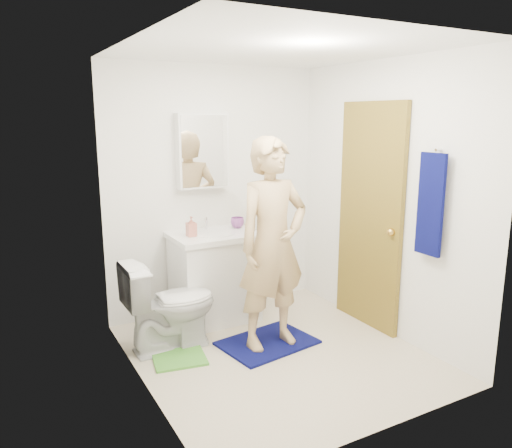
{
  "coord_description": "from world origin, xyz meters",
  "views": [
    {
      "loc": [
        -1.99,
        -3.25,
        1.92
      ],
      "look_at": [
        -0.06,
        0.25,
        1.06
      ],
      "focal_mm": 35.0,
      "sensor_mm": 36.0,
      "label": 1
    }
  ],
  "objects_px": {
    "medicine_cabinet": "(202,151)",
    "towel": "(431,205)",
    "toothbrush_cup": "(237,223)",
    "soap_dispenser": "(191,226)",
    "toilet": "(170,304)",
    "man": "(273,244)",
    "vanity_cabinet": "(214,279)"
  },
  "relations": [
    {
      "from": "medicine_cabinet",
      "to": "towel",
      "type": "height_order",
      "value": "medicine_cabinet"
    },
    {
      "from": "toothbrush_cup",
      "to": "soap_dispenser",
      "type": "bearing_deg",
      "value": -167.91
    },
    {
      "from": "medicine_cabinet",
      "to": "toothbrush_cup",
      "type": "xyz_separation_m",
      "value": [
        0.3,
        -0.12,
        -0.7
      ]
    },
    {
      "from": "soap_dispenser",
      "to": "toothbrush_cup",
      "type": "distance_m",
      "value": 0.54
    },
    {
      "from": "towel",
      "to": "toilet",
      "type": "bearing_deg",
      "value": 147.93
    },
    {
      "from": "medicine_cabinet",
      "to": "soap_dispenser",
      "type": "bearing_deg",
      "value": -133.48
    },
    {
      "from": "towel",
      "to": "man",
      "type": "relative_size",
      "value": 0.46
    },
    {
      "from": "toilet",
      "to": "man",
      "type": "height_order",
      "value": "man"
    },
    {
      "from": "medicine_cabinet",
      "to": "soap_dispenser",
      "type": "xyz_separation_m",
      "value": [
        -0.22,
        -0.24,
        -0.66
      ]
    },
    {
      "from": "medicine_cabinet",
      "to": "toothbrush_cup",
      "type": "bearing_deg",
      "value": -22.46
    },
    {
      "from": "towel",
      "to": "vanity_cabinet",
      "type": "bearing_deg",
      "value": 128.47
    },
    {
      "from": "toothbrush_cup",
      "to": "towel",
      "type": "bearing_deg",
      "value": -60.98
    },
    {
      "from": "medicine_cabinet",
      "to": "towel",
      "type": "xyz_separation_m",
      "value": [
        1.18,
        -1.71,
        -0.35
      ]
    },
    {
      "from": "medicine_cabinet",
      "to": "man",
      "type": "height_order",
      "value": "medicine_cabinet"
    },
    {
      "from": "medicine_cabinet",
      "to": "soap_dispenser",
      "type": "relative_size",
      "value": 3.82
    },
    {
      "from": "medicine_cabinet",
      "to": "towel",
      "type": "bearing_deg",
      "value": -55.39
    },
    {
      "from": "soap_dispenser",
      "to": "vanity_cabinet",
      "type": "bearing_deg",
      "value": 2.88
    },
    {
      "from": "toilet",
      "to": "man",
      "type": "xyz_separation_m",
      "value": [
        0.76,
        -0.38,
        0.51
      ]
    },
    {
      "from": "vanity_cabinet",
      "to": "towel",
      "type": "bearing_deg",
      "value": -51.53
    },
    {
      "from": "soap_dispenser",
      "to": "towel",
      "type": "bearing_deg",
      "value": -46.39
    },
    {
      "from": "toilet",
      "to": "man",
      "type": "bearing_deg",
      "value": -117.35
    },
    {
      "from": "man",
      "to": "towel",
      "type": "bearing_deg",
      "value": -38.32
    },
    {
      "from": "vanity_cabinet",
      "to": "man",
      "type": "height_order",
      "value": "man"
    },
    {
      "from": "towel",
      "to": "toothbrush_cup",
      "type": "height_order",
      "value": "towel"
    },
    {
      "from": "toothbrush_cup",
      "to": "vanity_cabinet",
      "type": "bearing_deg",
      "value": -161.4
    },
    {
      "from": "towel",
      "to": "toothbrush_cup",
      "type": "distance_m",
      "value": 1.85
    },
    {
      "from": "vanity_cabinet",
      "to": "man",
      "type": "distance_m",
      "value": 0.93
    },
    {
      "from": "medicine_cabinet",
      "to": "soap_dispenser",
      "type": "height_order",
      "value": "medicine_cabinet"
    },
    {
      "from": "vanity_cabinet",
      "to": "toilet",
      "type": "distance_m",
      "value": 0.69
    },
    {
      "from": "toilet",
      "to": "soap_dispenser",
      "type": "bearing_deg",
      "value": -43.91
    },
    {
      "from": "toothbrush_cup",
      "to": "man",
      "type": "relative_size",
      "value": 0.07
    },
    {
      "from": "toilet",
      "to": "soap_dispenser",
      "type": "xyz_separation_m",
      "value": [
        0.35,
        0.37,
        0.56
      ]
    }
  ]
}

